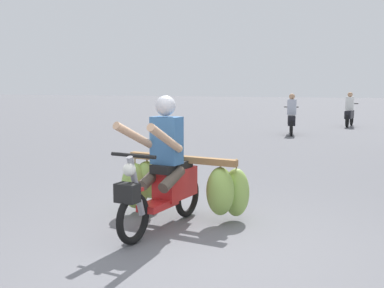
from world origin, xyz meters
TOP-DOWN VIEW (x-y plane):
  - ground_plane at (0.00, 0.00)m, footprint 120.00×120.00m
  - motorbike_main_loaded at (-0.67, 0.99)m, footprint 1.69×1.89m
  - motorbike_distant_ahead_left at (-0.82, 11.86)m, footprint 0.55×1.61m
  - motorbike_distant_ahead_right at (0.92, 15.78)m, footprint 0.50×1.62m

SIDE VIEW (x-z plane):
  - ground_plane at x=0.00m, z-range 0.00..0.00m
  - motorbike_main_loaded at x=-0.67m, z-range -0.27..1.31m
  - motorbike_distant_ahead_left at x=-0.82m, z-range -0.13..1.27m
  - motorbike_distant_ahead_right at x=0.92m, z-range -0.13..1.27m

